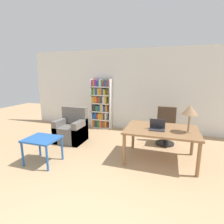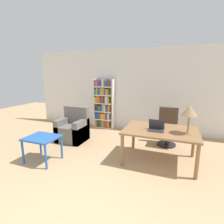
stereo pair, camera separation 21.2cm
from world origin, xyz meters
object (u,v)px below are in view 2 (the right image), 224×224
table_lamp (190,111)px  bookshelf (103,104)px  side_table_blue (42,140)px  laptop (156,128)px  desk (160,133)px  office_chair (167,128)px  armchair (73,130)px

table_lamp → bookshelf: (-2.67, 1.92, -0.33)m
side_table_blue → laptop: bearing=20.0°
desk → bookshelf: bookshelf is taller
desk → side_table_blue: size_ratio=2.26×
laptop → table_lamp: (0.61, 0.01, 0.40)m
office_chair → armchair: 2.64m
office_chair → side_table_blue: office_chair is taller
office_chair → bookshelf: (-2.23, 0.79, 0.39)m
table_lamp → armchair: 3.14m
table_lamp → side_table_blue: bearing=-163.7°
desk → laptop: size_ratio=4.75×
bookshelf → office_chair: bearing=-19.6°
office_chair → side_table_blue: bearing=-141.3°
table_lamp → office_chair: size_ratio=0.56×
office_chair → bookshelf: 2.40m
desk → bookshelf: 2.84m
office_chair → side_table_blue: size_ratio=1.48×
laptop → armchair: bearing=168.9°
table_lamp → bookshelf: bearing=144.2°
side_table_blue → bookshelf: (0.23, 2.77, 0.37)m
table_lamp → laptop: bearing=-178.6°
table_lamp → side_table_blue: 3.10m
office_chair → side_table_blue: 3.15m
laptop → office_chair: 1.20m
table_lamp → armchair: bearing=171.4°
office_chair → side_table_blue: (-2.46, -1.97, 0.02)m
armchair → bookshelf: 1.59m
armchair → bookshelf: size_ratio=0.55×
table_lamp → bookshelf: bookshelf is taller
side_table_blue → bookshelf: size_ratio=0.39×
office_chair → table_lamp: bearing=-68.7°
laptop → table_lamp: bearing=1.4°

